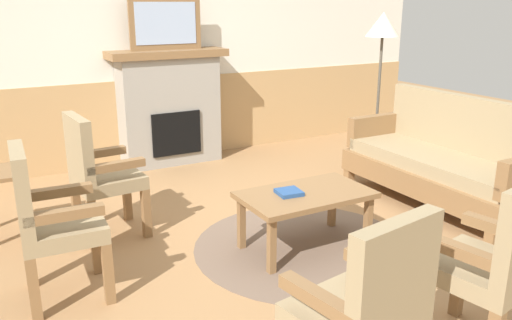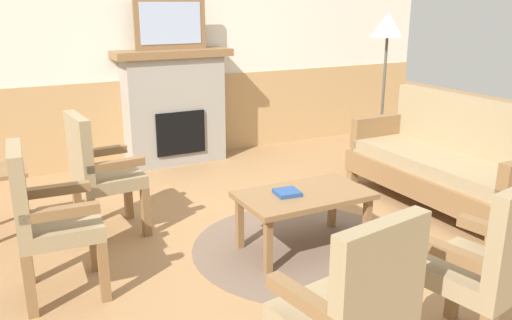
{
  "view_description": "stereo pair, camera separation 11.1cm",
  "coord_description": "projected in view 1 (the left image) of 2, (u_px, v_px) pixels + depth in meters",
  "views": [
    {
      "loc": [
        -1.98,
        -3.21,
        1.78
      ],
      "look_at": [
        0.0,
        0.35,
        0.55
      ],
      "focal_mm": 36.84,
      "sensor_mm": 36.0,
      "label": 1
    },
    {
      "loc": [
        -1.88,
        -3.26,
        1.78
      ],
      "look_at": [
        0.0,
        0.35,
        0.55
      ],
      "focal_mm": 36.84,
      "sensor_mm": 36.0,
      "label": 2
    }
  ],
  "objects": [
    {
      "name": "armchair_near_fireplace",
      "position": [
        49.0,
        217.0,
        3.15
      ],
      "size": [
        0.5,
        0.5,
        0.98
      ],
      "color": "brown",
      "rests_on": "ground_plane"
    },
    {
      "name": "couch",
      "position": [
        441.0,
        163.0,
        4.69
      ],
      "size": [
        0.7,
        1.8,
        0.98
      ],
      "color": "brown",
      "rests_on": "ground_plane"
    },
    {
      "name": "armchair_by_window_left",
      "position": [
        98.0,
        171.0,
        4.01
      ],
      "size": [
        0.52,
        0.52,
        0.98
      ],
      "color": "brown",
      "rests_on": "ground_plane"
    },
    {
      "name": "armchair_front_left",
      "position": [
        366.0,
        308.0,
        2.22
      ],
      "size": [
        0.55,
        0.55,
        0.98
      ],
      "color": "brown",
      "rests_on": "ground_plane"
    },
    {
      "name": "fireplace",
      "position": [
        170.0,
        107.0,
        5.89
      ],
      "size": [
        1.3,
        0.44,
        1.28
      ],
      "color": "gray",
      "rests_on": "ground_plane"
    },
    {
      "name": "wall_back",
      "position": [
        159.0,
        45.0,
        5.91
      ],
      "size": [
        7.2,
        0.14,
        2.7
      ],
      "color": "silver",
      "rests_on": "ground_plane"
    },
    {
      "name": "framed_picture",
      "position": [
        166.0,
        23.0,
        5.63
      ],
      "size": [
        0.8,
        0.04,
        0.56
      ],
      "color": "brown",
      "rests_on": "fireplace"
    },
    {
      "name": "floor_lamp_by_couch",
      "position": [
        382.0,
        35.0,
        5.51
      ],
      "size": [
        0.36,
        0.36,
        1.68
      ],
      "color": "#332D28",
      "rests_on": "ground_plane"
    },
    {
      "name": "book_on_table",
      "position": [
        289.0,
        192.0,
        3.8
      ],
      "size": [
        0.19,
        0.19,
        0.03
      ],
      "primitive_type": "cube",
      "rotation": [
        0.0,
        0.0,
        -0.11
      ],
      "color": "navy",
      "rests_on": "coffee_table"
    },
    {
      "name": "coffee_table",
      "position": [
        306.0,
        199.0,
        3.86
      ],
      "size": [
        0.96,
        0.56,
        0.44
      ],
      "color": "brown",
      "rests_on": "ground_plane"
    },
    {
      "name": "round_rug",
      "position": [
        304.0,
        246.0,
        3.97
      ],
      "size": [
        1.67,
        1.67,
        0.01
      ],
      "primitive_type": "cylinder",
      "color": "brown",
      "rests_on": "ground_plane"
    },
    {
      "name": "ground_plane",
      "position": [
        278.0,
        238.0,
        4.12
      ],
      "size": [
        14.0,
        14.0,
        0.0
      ],
      "primitive_type": "plane",
      "color": "#997047"
    },
    {
      "name": "armchair_front_center",
      "position": [
        496.0,
        260.0,
        2.63
      ],
      "size": [
        0.56,
        0.56,
        0.98
      ],
      "color": "brown",
      "rests_on": "ground_plane"
    }
  ]
}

